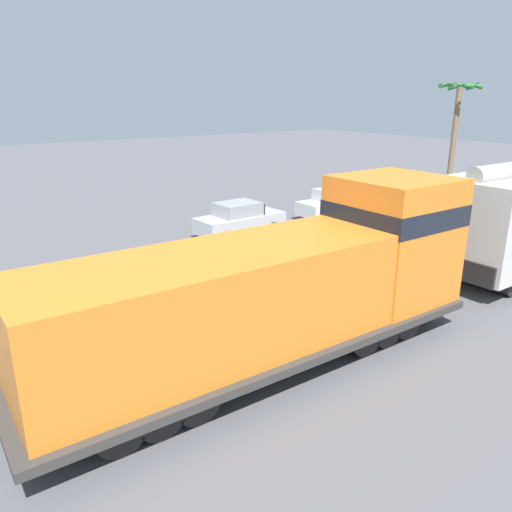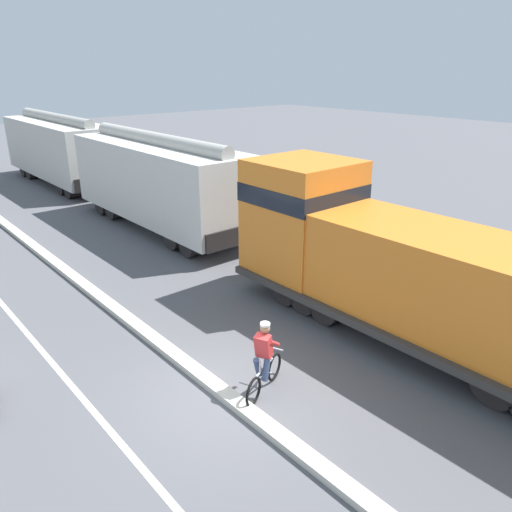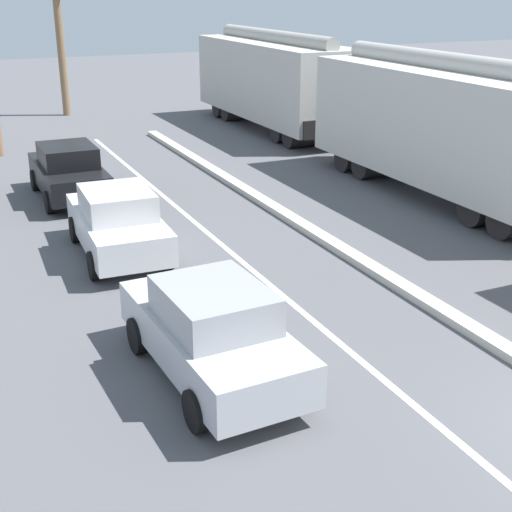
% 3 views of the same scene
% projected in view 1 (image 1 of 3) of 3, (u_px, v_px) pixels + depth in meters
% --- Properties ---
extents(ground_plane, '(120.00, 120.00, 0.00)m').
position_uv_depth(ground_plane, '(212.00, 287.00, 17.11)').
color(ground_plane, '#56565B').
extents(median_curb, '(0.36, 36.00, 0.16)m').
position_uv_depth(median_curb, '(338.00, 254.00, 20.38)').
color(median_curb, beige).
rests_on(median_curb, ground).
extents(lane_stripe, '(0.14, 36.00, 0.01)m').
position_uv_depth(lane_stripe, '(300.00, 243.00, 22.27)').
color(lane_stripe, silver).
rests_on(lane_stripe, ground).
extents(locomotive, '(3.10, 11.61, 4.20)m').
position_uv_depth(locomotive, '(291.00, 289.00, 12.08)').
color(locomotive, orange).
rests_on(locomotive, ground).
extents(parked_car_silver, '(1.99, 4.28, 1.62)m').
position_uv_depth(parked_car_silver, '(240.00, 219.00, 23.05)').
color(parked_car_silver, '#B7BABF').
rests_on(parked_car_silver, ground).
extents(parked_car_white, '(1.96, 4.26, 1.62)m').
position_uv_depth(parked_car_white, '(336.00, 204.00, 26.38)').
color(parked_car_white, silver).
rests_on(parked_car_white, ground).
extents(parked_car_black, '(1.85, 4.21, 1.62)m').
position_uv_depth(parked_car_black, '(400.00, 193.00, 29.39)').
color(parked_car_black, black).
rests_on(parked_car_black, ground).
extents(cyclist, '(1.60, 0.75, 1.71)m').
position_uv_depth(cyclist, '(211.00, 274.00, 16.01)').
color(cyclist, black).
rests_on(cyclist, ground).
extents(palm_tree_far, '(2.62, 2.75, 7.25)m').
position_uv_depth(palm_tree_far, '(457.00, 110.00, 32.71)').
color(palm_tree_far, '#846647').
rests_on(palm_tree_far, ground).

